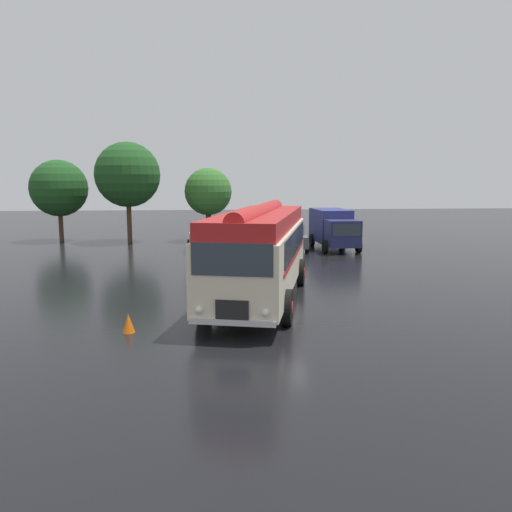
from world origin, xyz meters
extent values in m
plane|color=black|center=(0.00, 0.00, 0.00)|extent=(120.00, 120.00, 0.00)
cube|color=beige|center=(-0.29, 0.86, 1.60)|extent=(4.91, 10.31, 2.10)
cube|color=red|center=(-0.29, 0.86, 2.93)|extent=(4.67, 10.06, 0.56)
cylinder|color=red|center=(-0.29, 0.86, 3.19)|extent=(2.95, 9.35, 0.60)
cube|color=#2D3842|center=(1.01, 0.84, 2.17)|extent=(2.03, 7.76, 0.84)
cube|color=#2D3842|center=(-1.44, 1.47, 2.17)|extent=(2.03, 7.76, 0.84)
cube|color=red|center=(0.99, 0.74, 1.63)|extent=(2.07, 7.95, 0.12)
cube|color=red|center=(-1.46, 1.37, 1.63)|extent=(2.07, 7.95, 0.12)
cube|color=#2D3842|center=(-1.54, -3.99, 2.27)|extent=(2.14, 0.58, 0.88)
cube|color=black|center=(-1.54, -4.00, 0.90)|extent=(0.89, 0.28, 0.56)
cube|color=silver|center=(-1.54, -4.02, 0.57)|extent=(2.32, 0.69, 0.16)
sphere|color=white|center=(-0.67, -4.23, 0.87)|extent=(0.22, 0.22, 0.22)
sphere|color=white|center=(-2.41, -3.78, 0.87)|extent=(0.22, 0.22, 0.22)
cylinder|color=black|center=(0.20, -2.46, 0.55)|extent=(0.55, 1.14, 1.10)
cylinder|color=red|center=(0.20, -2.46, 0.55)|extent=(0.41, 0.45, 0.39)
cylinder|color=black|center=(-2.32, -1.82, 0.55)|extent=(0.55, 1.14, 1.10)
cylinder|color=red|center=(-2.32, -1.82, 0.55)|extent=(0.41, 0.45, 0.39)
cylinder|color=black|center=(1.70, 3.35, 0.55)|extent=(0.55, 1.14, 1.10)
cylinder|color=red|center=(1.70, 3.35, 0.55)|extent=(0.41, 0.45, 0.39)
cylinder|color=black|center=(-0.82, 3.99, 0.55)|extent=(0.55, 1.14, 1.10)
cylinder|color=red|center=(-0.82, 3.99, 0.55)|extent=(0.41, 0.45, 0.39)
cube|color=#B7BABF|center=(-2.41, 13.68, 0.67)|extent=(1.99, 4.31, 0.70)
cube|color=#B7BABF|center=(-2.42, 13.83, 1.34)|extent=(1.64, 2.28, 0.64)
cube|color=#2D3842|center=(-1.66, 13.88, 1.34)|extent=(0.16, 1.93, 0.50)
cube|color=#2D3842|center=(-3.18, 13.78, 1.34)|extent=(0.16, 1.93, 0.50)
cylinder|color=black|center=(-1.44, 12.44, 0.32)|extent=(0.24, 0.65, 0.64)
cylinder|color=black|center=(-3.20, 12.32, 0.32)|extent=(0.24, 0.65, 0.64)
cylinder|color=black|center=(-1.62, 15.04, 0.32)|extent=(0.24, 0.65, 0.64)
cylinder|color=black|center=(-3.38, 14.92, 0.32)|extent=(0.24, 0.65, 0.64)
cube|color=black|center=(0.22, 14.18, 0.67)|extent=(1.89, 4.27, 0.70)
cube|color=black|center=(0.22, 14.33, 1.34)|extent=(1.59, 2.25, 0.64)
cube|color=#2D3842|center=(0.97, 14.36, 1.34)|extent=(0.11, 1.93, 0.50)
cube|color=#2D3842|center=(-0.54, 14.30, 1.34)|extent=(0.11, 1.93, 0.50)
cylinder|color=black|center=(1.16, 12.92, 0.32)|extent=(0.23, 0.65, 0.64)
cylinder|color=black|center=(-0.60, 12.84, 0.32)|extent=(0.23, 0.65, 0.64)
cylinder|color=black|center=(1.04, 15.52, 0.32)|extent=(0.23, 0.65, 0.64)
cylinder|color=black|center=(-0.72, 15.44, 0.32)|extent=(0.23, 0.65, 0.64)
cube|color=#4C5156|center=(2.99, 14.01, 0.67)|extent=(1.84, 4.25, 0.70)
cube|color=#4C5156|center=(2.99, 14.16, 1.34)|extent=(1.57, 2.23, 0.64)
cube|color=#2D3842|center=(3.75, 14.14, 1.34)|extent=(0.09, 1.93, 0.50)
cube|color=#2D3842|center=(2.23, 14.19, 1.34)|extent=(0.09, 1.93, 0.50)
cylinder|color=black|center=(3.82, 12.68, 0.32)|extent=(0.22, 0.65, 0.64)
cylinder|color=black|center=(2.06, 12.74, 0.32)|extent=(0.22, 0.65, 0.64)
cylinder|color=black|center=(3.91, 15.28, 0.32)|extent=(0.22, 0.65, 0.64)
cylinder|color=black|center=(2.15, 15.34, 0.32)|extent=(0.22, 0.65, 0.64)
cube|color=navy|center=(5.87, 15.28, 1.45)|extent=(2.07, 3.98, 2.10)
cube|color=navy|center=(5.92, 12.38, 1.20)|extent=(1.93, 1.77, 1.60)
cube|color=#2D3842|center=(5.93, 11.50, 1.48)|extent=(1.70, 0.06, 0.72)
cylinder|color=black|center=(6.96, 12.46, 0.40)|extent=(0.25, 0.80, 0.80)
cylinder|color=black|center=(4.88, 12.42, 0.40)|extent=(0.25, 0.80, 0.80)
cylinder|color=black|center=(6.90, 16.02, 0.40)|extent=(0.25, 0.80, 0.80)
cylinder|color=black|center=(4.82, 15.99, 0.40)|extent=(0.25, 0.80, 0.80)
cylinder|color=#4C3823|center=(-12.79, 20.40, 1.15)|extent=(0.32, 0.32, 2.30)
sphere|color=#1E4C1E|center=(-12.79, 20.40, 3.82)|extent=(4.05, 4.05, 4.05)
sphere|color=#1E4C1E|center=(-13.05, 20.51, 4.05)|extent=(2.89, 2.89, 2.89)
cylinder|color=#4C3823|center=(-7.75, 19.34, 1.53)|extent=(0.34, 0.34, 3.06)
sphere|color=#1E4C1E|center=(-7.75, 19.34, 4.78)|extent=(4.57, 4.57, 4.57)
sphere|color=#1E4C1E|center=(-7.93, 19.06, 4.79)|extent=(2.73, 2.73, 2.73)
cylinder|color=#4C3823|center=(-2.11, 19.43, 1.15)|extent=(0.39, 0.39, 2.31)
sphere|color=#336B28|center=(-2.11, 19.43, 3.58)|extent=(3.39, 3.39, 3.39)
sphere|color=#336B28|center=(-2.11, 19.79, 3.34)|extent=(2.28, 2.28, 2.28)
cone|color=orange|center=(-4.45, -2.76, 0.28)|extent=(0.36, 0.36, 0.55)
camera|label=1|loc=(-2.13, -16.89, 4.29)|focal=35.00mm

